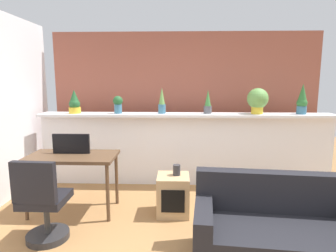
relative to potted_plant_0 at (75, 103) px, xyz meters
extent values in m
cube|color=white|center=(1.76, 0.06, -0.76)|extent=(4.62, 0.16, 1.12)
cube|color=white|center=(1.76, 0.02, -0.18)|extent=(4.62, 0.39, 0.04)
cube|color=#9E5442|center=(1.76, 0.66, -0.07)|extent=(4.62, 0.10, 2.50)
cylinder|color=gold|center=(0.00, 0.00, -0.11)|extent=(0.18, 0.18, 0.10)
sphere|color=#235B2D|center=(0.00, 0.00, -0.02)|extent=(0.17, 0.17, 0.17)
cone|color=#235B2D|center=(0.00, 0.00, 0.11)|extent=(0.14, 0.14, 0.19)
cylinder|color=#386B84|center=(0.69, 0.00, -0.09)|extent=(0.12, 0.12, 0.14)
sphere|color=#235B2D|center=(0.69, 0.00, 0.04)|extent=(0.15, 0.15, 0.15)
cylinder|color=#386B84|center=(1.38, 0.02, -0.09)|extent=(0.12, 0.12, 0.15)
cone|color=#669E4C|center=(1.38, 0.02, 0.12)|extent=(0.10, 0.10, 0.27)
cylinder|color=#4C4C51|center=(2.10, 0.05, -0.10)|extent=(0.13, 0.13, 0.12)
cone|color=#3D843D|center=(2.10, 0.05, 0.08)|extent=(0.10, 0.10, 0.25)
cylinder|color=gold|center=(2.87, 0.03, -0.10)|extent=(0.18, 0.18, 0.12)
sphere|color=#669E4C|center=(2.87, 0.03, 0.08)|extent=(0.32, 0.32, 0.32)
cylinder|color=#386B84|center=(3.55, 0.02, -0.10)|extent=(0.15, 0.15, 0.12)
sphere|color=#2D7033|center=(3.55, 0.02, 0.01)|extent=(0.16, 0.16, 0.16)
cone|color=#2D7033|center=(3.55, 0.02, 0.17)|extent=(0.13, 0.13, 0.26)
cylinder|color=brown|center=(-0.20, -1.26, -0.97)|extent=(0.04, 0.04, 0.71)
cylinder|color=brown|center=(0.80, -1.26, -0.97)|extent=(0.04, 0.04, 0.71)
cylinder|color=brown|center=(-0.20, -0.76, -0.97)|extent=(0.04, 0.04, 0.71)
cylinder|color=brown|center=(0.80, -0.76, -0.97)|extent=(0.04, 0.04, 0.71)
cube|color=brown|center=(0.30, -1.01, -0.59)|extent=(1.10, 0.60, 0.04)
cube|color=black|center=(0.27, -0.93, -0.44)|extent=(0.47, 0.04, 0.25)
cylinder|color=#262628|center=(0.25, -1.67, -1.29)|extent=(0.44, 0.44, 0.07)
cylinder|color=#333333|center=(0.25, -1.67, -1.08)|extent=(0.06, 0.06, 0.34)
cube|color=black|center=(0.25, -1.67, -0.87)|extent=(0.44, 0.44, 0.08)
cube|color=black|center=(0.24, -1.86, -0.62)|extent=(0.44, 0.10, 0.42)
cube|color=tan|center=(1.58, -1.03, -1.07)|extent=(0.40, 0.40, 0.50)
cube|color=black|center=(1.58, -1.22, -1.07)|extent=(0.28, 0.04, 0.28)
cylinder|color=#2D2D33|center=(1.62, -1.00, -0.75)|extent=(0.09, 0.09, 0.13)
cube|color=black|center=(2.57, -2.05, -1.12)|extent=(1.63, 0.91, 0.40)
cube|color=black|center=(2.60, -1.75, -0.72)|extent=(1.57, 0.32, 0.40)
cube|color=black|center=(1.87, -1.98, -0.84)|extent=(0.24, 0.77, 0.16)
camera|label=1|loc=(1.63, -4.45, 0.37)|focal=30.54mm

